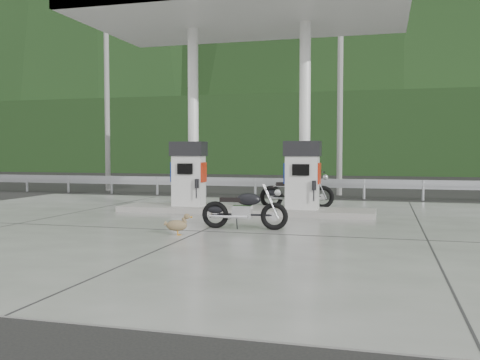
% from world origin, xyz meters
% --- Properties ---
extents(ground, '(160.00, 160.00, 0.00)m').
position_xyz_m(ground, '(0.00, 0.00, 0.00)').
color(ground, black).
rests_on(ground, ground).
extents(forecourt_apron, '(18.00, 14.00, 0.02)m').
position_xyz_m(forecourt_apron, '(0.00, 0.00, 0.01)').
color(forecourt_apron, slate).
rests_on(forecourt_apron, ground).
extents(pump_island, '(7.00, 1.40, 0.15)m').
position_xyz_m(pump_island, '(0.00, 2.50, 0.10)').
color(pump_island, gray).
rests_on(pump_island, forecourt_apron).
extents(gas_pump_left, '(0.95, 0.55, 1.80)m').
position_xyz_m(gas_pump_left, '(-1.60, 2.50, 1.07)').
color(gas_pump_left, silver).
rests_on(gas_pump_left, pump_island).
extents(gas_pump_right, '(0.95, 0.55, 1.80)m').
position_xyz_m(gas_pump_right, '(1.60, 2.50, 1.07)').
color(gas_pump_right, silver).
rests_on(gas_pump_right, pump_island).
extents(canopy_column_left, '(0.30, 0.30, 5.00)m').
position_xyz_m(canopy_column_left, '(-1.60, 2.90, 2.67)').
color(canopy_column_left, white).
rests_on(canopy_column_left, pump_island).
extents(canopy_column_right, '(0.30, 0.30, 5.00)m').
position_xyz_m(canopy_column_right, '(1.60, 2.90, 2.67)').
color(canopy_column_right, white).
rests_on(canopy_column_right, pump_island).
extents(canopy_roof, '(8.50, 5.00, 0.40)m').
position_xyz_m(canopy_roof, '(0.00, 2.50, 5.37)').
color(canopy_roof, silver).
rests_on(canopy_roof, canopy_column_left).
extents(guardrail, '(26.00, 0.16, 1.42)m').
position_xyz_m(guardrail, '(0.00, 8.00, 0.71)').
color(guardrail, '#AAADB3').
rests_on(guardrail, ground).
extents(road, '(60.00, 7.00, 0.01)m').
position_xyz_m(road, '(0.00, 11.50, 0.00)').
color(road, black).
rests_on(road, ground).
extents(utility_pole_a, '(0.22, 0.22, 8.00)m').
position_xyz_m(utility_pole_a, '(-8.00, 9.50, 4.00)').
color(utility_pole_a, gray).
rests_on(utility_pole_a, ground).
extents(utility_pole_b, '(0.22, 0.22, 8.00)m').
position_xyz_m(utility_pole_b, '(2.00, 9.50, 4.00)').
color(utility_pole_b, gray).
rests_on(utility_pole_b, ground).
extents(tree_band, '(80.00, 6.00, 6.00)m').
position_xyz_m(tree_band, '(0.00, 30.00, 3.00)').
color(tree_band, black).
rests_on(tree_band, ground).
extents(forested_hills, '(100.00, 40.00, 140.00)m').
position_xyz_m(forested_hills, '(0.00, 60.00, 0.00)').
color(forested_hills, black).
rests_on(forested_hills, ground).
extents(motorcycle_left, '(1.79, 0.63, 0.84)m').
position_xyz_m(motorcycle_left, '(0.78, -0.42, 0.44)').
color(motorcycle_left, black).
rests_on(motorcycle_left, forecourt_apron).
extents(motorcycle_right, '(2.13, 1.12, 0.96)m').
position_xyz_m(motorcycle_right, '(1.21, 4.05, 0.50)').
color(motorcycle_right, black).
rests_on(motorcycle_right, forecourt_apron).
extents(duck, '(0.53, 0.28, 0.37)m').
position_xyz_m(duck, '(-0.31, -1.60, 0.20)').
color(duck, brown).
rests_on(duck, forecourt_apron).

